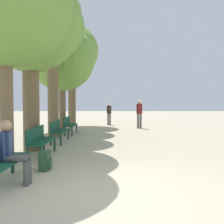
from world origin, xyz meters
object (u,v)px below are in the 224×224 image
pedestrian_near (109,112)px  tree_row_4 (72,52)px  bench_row_3 (69,124)px  bench_row_1 (39,139)px  pedestrian_mid (139,112)px  person_seated (12,150)px  tree_row_3 (62,59)px  backpack (45,161)px  bench_row_0 (1,158)px  tree_row_0 (5,0)px  bench_row_2 (58,129)px  tree_row_2 (52,29)px  tree_row_1 (30,21)px

pedestrian_near → tree_row_4: bearing=-165.0°
bench_row_3 → bench_row_1: bearing=-90.0°
pedestrian_mid → bench_row_3: bearing=-144.5°
person_seated → pedestrian_mid: (3.60, 10.41, 0.32)m
pedestrian_mid → tree_row_3: bearing=-158.3°
backpack → bench_row_0: bearing=-118.5°
bench_row_0 → tree_row_0: tree_row_0 is taller
bench_row_2 → bench_row_3: 2.56m
tree_row_3 → pedestrian_near: 5.51m
tree_row_2 → tree_row_4: size_ratio=0.95×
bench_row_1 → tree_row_2: (-0.53, 4.01, 4.35)m
tree_row_4 → backpack: bearing=-84.2°
pedestrian_mid → tree_row_2: bearing=-138.5°
bench_row_3 → person_seated: 7.69m
person_seated → pedestrian_near: (1.72, 12.55, 0.22)m
bench_row_0 → tree_row_4: 12.69m
tree_row_0 → backpack: bearing=-24.7°
tree_row_2 → tree_row_4: tree_row_4 is taller
bench_row_1 → backpack: bench_row_1 is taller
bench_row_0 → pedestrian_near: pedestrian_near is taller
bench_row_1 → tree_row_1: tree_row_1 is taller
person_seated → bench_row_3: bearing=91.7°
bench_row_0 → bench_row_1: bearing=90.0°
bench_row_2 → pedestrian_mid: 6.54m
tree_row_3 → backpack: (1.10, -7.63, -3.72)m
bench_row_2 → backpack: size_ratio=3.70×
bench_row_1 → bench_row_2: same height
tree_row_0 → tree_row_4: 10.36m
bench_row_3 → bench_row_2: bearing=-90.0°
tree_row_2 → bench_row_3: bearing=64.6°
person_seated → bench_row_0: bearing=-179.1°
bench_row_1 → pedestrian_near: bearing=79.0°
tree_row_4 → pedestrian_mid: bearing=-18.8°
bench_row_1 → bench_row_2: (0.00, 2.56, 0.00)m
tree_row_3 → pedestrian_near: (2.48, 3.88, -3.04)m
tree_row_2 → pedestrian_mid: 6.98m
bench_row_0 → pedestrian_near: (1.95, 12.56, 0.38)m
bench_row_1 → backpack: bearing=-69.3°
bench_row_3 → person_seated: size_ratio=1.32×
bench_row_1 → person_seated: 2.57m
pedestrian_near → person_seated: bearing=-97.8°
bench_row_1 → pedestrian_mid: (3.82, 7.85, 0.48)m
person_seated → backpack: 1.20m
tree_row_1 → tree_row_2: bearing=90.0°
pedestrian_mid → backpack: bearing=-109.1°
tree_row_1 → tree_row_2: 3.15m
bench_row_0 → tree_row_1: (-0.53, 3.48, 3.73)m
bench_row_3 → tree_row_4: size_ratio=0.25×
tree_row_0 → tree_row_4: bearing=90.0°
bench_row_1 → pedestrian_near: pedestrian_near is taller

